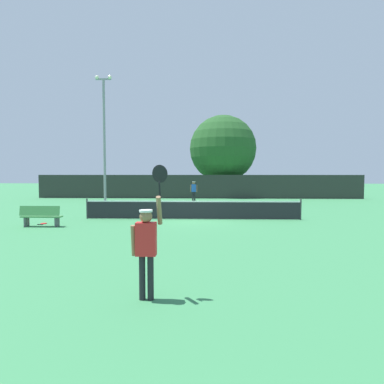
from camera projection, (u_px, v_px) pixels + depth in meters
The scene contains 11 objects.
ground_plane at pixel (193, 219), 17.66m from camera, with size 120.00×120.00×0.00m, color #387F4C.
tennis_net at pixel (193, 209), 17.63m from camera, with size 11.23×0.08×1.07m.
perimeter_fence at pixel (198, 187), 32.15m from camera, with size 30.90×0.12×2.23m, color #2D332D.
player_serving at pixel (147, 240), 6.40m from camera, with size 0.68×0.40×2.58m.
player_receiving at pixel (194, 189), 28.27m from camera, with size 0.57×0.25×1.70m.
tennis_ball at pixel (169, 216), 18.52m from camera, with size 0.07×0.07×0.07m, color #CCE033.
spare_racket at pixel (43, 223), 16.04m from camera, with size 0.28×0.52×0.04m.
courtside_bench at pixel (41, 216), 15.16m from camera, with size 1.80×0.44×0.95m.
light_pole at pixel (104, 133), 23.99m from camera, with size 1.18×0.28×9.27m.
large_tree at pixel (223, 149), 34.90m from camera, with size 6.85×6.85×8.34m.
parked_car_near at pixel (136, 187), 39.33m from camera, with size 1.98×4.24×1.69m.
Camera 1 is at (0.67, -17.54, 2.41)m, focal length 31.68 mm.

